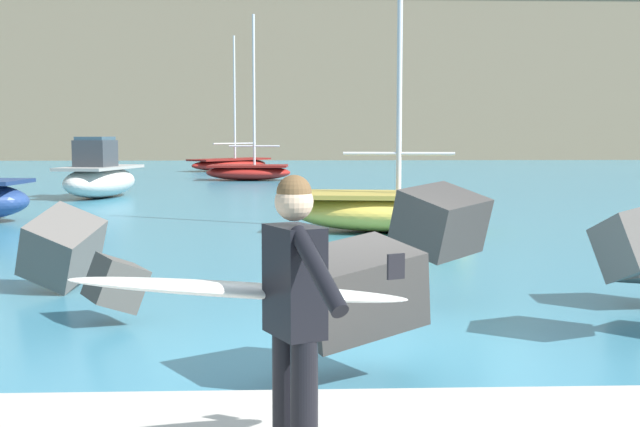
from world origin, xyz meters
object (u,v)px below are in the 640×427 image
(boat_near_centre, at_px, (248,171))
(boat_mid_right, at_px, (230,163))
(boat_mid_left, at_px, (99,177))
(surfer_with_board, at_px, (281,307))
(mooring_buoy_middle, at_px, (84,175))
(boat_mid_centre, at_px, (385,209))

(boat_near_centre, bearing_deg, boat_mid_right, 98.60)
(boat_near_centre, relative_size, boat_mid_left, 1.78)
(surfer_with_board, height_order, mooring_buoy_middle, surfer_with_board)
(boat_mid_left, xyz_separation_m, mooring_buoy_middle, (-3.23, 11.29, -0.49))
(boat_mid_centre, xyz_separation_m, mooring_buoy_middle, (-11.95, 21.57, -0.29))
(boat_near_centre, height_order, boat_mid_centre, boat_near_centre)
(boat_mid_left, distance_m, boat_mid_centre, 13.48)
(boat_mid_centre, bearing_deg, boat_mid_right, 100.24)
(boat_near_centre, height_order, boat_mid_left, boat_near_centre)
(boat_mid_left, height_order, boat_mid_right, boat_mid_right)
(surfer_with_board, relative_size, boat_mid_right, 0.26)
(boat_near_centre, distance_m, boat_mid_left, 11.45)
(surfer_with_board, xyz_separation_m, boat_mid_right, (-3.34, 45.37, -0.84))
(mooring_buoy_middle, bearing_deg, boat_mid_centre, -61.02)
(boat_mid_centre, distance_m, mooring_buoy_middle, 24.66)
(boat_mid_centre, bearing_deg, mooring_buoy_middle, 118.98)
(boat_mid_left, height_order, mooring_buoy_middle, boat_mid_left)
(boat_near_centre, relative_size, mooring_buoy_middle, 17.59)
(boat_near_centre, xyz_separation_m, boat_mid_left, (-4.67, -10.45, 0.26))
(boat_near_centre, bearing_deg, boat_mid_left, -114.09)
(surfer_with_board, distance_m, boat_mid_centre, 14.53)
(mooring_buoy_middle, bearing_deg, surfer_with_board, -74.91)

